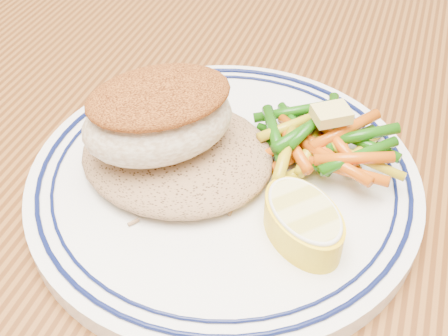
% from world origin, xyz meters
% --- Properties ---
extents(dining_table, '(1.50, 0.90, 0.75)m').
position_xyz_m(dining_table, '(0.00, 0.00, 0.65)').
color(dining_table, '#512A10').
rests_on(dining_table, ground).
extents(plate, '(0.26, 0.26, 0.02)m').
position_xyz_m(plate, '(-0.01, 0.02, 0.76)').
color(plate, white).
rests_on(plate, dining_table).
extents(rice_pilaf, '(0.13, 0.11, 0.02)m').
position_xyz_m(rice_pilaf, '(-0.04, 0.01, 0.78)').
color(rice_pilaf, '#906C48').
rests_on(rice_pilaf, plate).
extents(fish_fillet, '(0.12, 0.11, 0.05)m').
position_xyz_m(fish_fillet, '(-0.05, 0.01, 0.81)').
color(fish_fillet, beige).
rests_on(fish_fillet, rice_pilaf).
extents(vegetable_pile, '(0.11, 0.10, 0.03)m').
position_xyz_m(vegetable_pile, '(0.05, 0.05, 0.78)').
color(vegetable_pile, '#17530A').
rests_on(vegetable_pile, plate).
extents(butter_pat, '(0.03, 0.03, 0.01)m').
position_xyz_m(butter_pat, '(0.05, 0.06, 0.80)').
color(butter_pat, '#E8D471').
rests_on(butter_pat, vegetable_pile).
extents(lemon_wedge, '(0.08, 0.08, 0.02)m').
position_xyz_m(lemon_wedge, '(0.05, -0.02, 0.78)').
color(lemon_wedge, yellow).
rests_on(lemon_wedge, plate).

